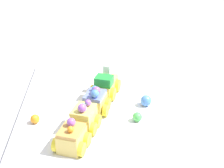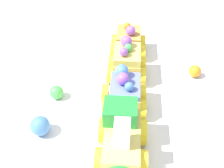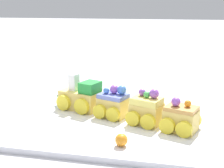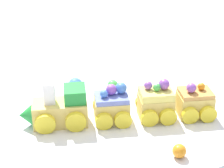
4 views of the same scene
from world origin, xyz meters
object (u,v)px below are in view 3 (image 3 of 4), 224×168
object	(u,v)px
cake_train_locomotive	(78,97)
cake_car_blueberry	(113,104)
gumball_orange	(121,140)
gumball_green	(143,99)
gumball_blue	(117,93)
cake_car_caramel	(181,119)
cake_car_lemon	(147,110)

from	to	relation	value
cake_train_locomotive	cake_car_blueberry	size ratio (longest dim) A/B	1.52
gumball_orange	gumball_green	bearing A→B (deg)	-91.82
cake_car_blueberry	gumball_orange	bearing A→B (deg)	126.74
gumball_blue	gumball_green	bearing A→B (deg)	155.23
cake_car_caramel	gumball_orange	world-z (taller)	cake_car_caramel
cake_train_locomotive	gumball_blue	size ratio (longest dim) A/B	4.33
cake_train_locomotive	gumball_green	distance (m)	0.17
cake_train_locomotive	gumball_orange	bearing A→B (deg)	147.22
cake_car_lemon	gumball_orange	size ratio (longest dim) A/B	3.76
gumball_orange	gumball_blue	xyz separation A→B (m)	(0.07, -0.30, 0.00)
cake_car_caramel	gumball_orange	size ratio (longest dim) A/B	3.76
cake_train_locomotive	cake_car_lemon	world-z (taller)	cake_train_locomotive
cake_car_caramel	gumball_blue	bearing A→B (deg)	-29.14
cake_car_blueberry	cake_car_caramel	xyz separation A→B (m)	(-0.15, 0.06, -0.00)
cake_train_locomotive	gumball_green	xyz separation A→B (m)	(-0.15, -0.07, -0.02)
cake_train_locomotive	cake_car_lemon	distance (m)	0.19
cake_train_locomotive	cake_car_caramel	size ratio (longest dim) A/B	1.52
cake_train_locomotive	gumball_green	size ratio (longest dim) A/B	5.48
cake_car_lemon	cake_car_caramel	size ratio (longest dim) A/B	1.00
cake_car_blueberry	cake_car_lemon	size ratio (longest dim) A/B	1.00
gumball_orange	cake_train_locomotive	bearing A→B (deg)	-52.27
cake_car_lemon	cake_car_caramel	bearing A→B (deg)	179.78
cake_train_locomotive	cake_car_blueberry	xyz separation A→B (m)	(-0.10, 0.03, -0.00)
cake_car_blueberry	gumball_green	xyz separation A→B (m)	(-0.06, -0.11, -0.02)
cake_car_blueberry	cake_train_locomotive	bearing A→B (deg)	0.17
cake_car_blueberry	gumball_blue	size ratio (longest dim) A/B	2.85
cake_car_caramel	gumball_blue	xyz separation A→B (m)	(0.17, -0.20, -0.01)
cake_train_locomotive	cake_car_lemon	size ratio (longest dim) A/B	1.52
gumball_green	gumball_orange	size ratio (longest dim) A/B	1.04
gumball_green	gumball_blue	size ratio (longest dim) A/B	0.79
cake_car_caramel	gumball_blue	distance (m)	0.26
cake_train_locomotive	cake_car_caramel	bearing A→B (deg)	179.98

